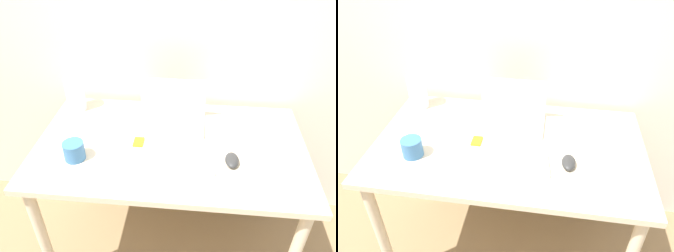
% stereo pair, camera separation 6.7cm
% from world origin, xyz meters
% --- Properties ---
extents(wall_back, '(6.00, 0.05, 2.50)m').
position_xyz_m(wall_back, '(0.00, 0.79, 1.25)').
color(wall_back, silver).
rests_on(wall_back, ground_plane).
extents(desk, '(1.24, 0.72, 0.76)m').
position_xyz_m(desk, '(0.00, 0.36, 0.66)').
color(desk, beige).
rests_on(desk, ground_plane).
extents(laptop, '(0.32, 0.22, 0.23)m').
position_xyz_m(laptop, '(-0.01, 0.54, 0.81)').
color(laptop, white).
rests_on(laptop, desk).
extents(keyboard, '(0.43, 0.21, 0.02)m').
position_xyz_m(keyboard, '(-0.01, 0.20, 0.77)').
color(keyboard, white).
rests_on(keyboard, desk).
extents(mouse, '(0.06, 0.10, 0.03)m').
position_xyz_m(mouse, '(0.27, 0.25, 0.77)').
color(mouse, '#2D2D2D').
rests_on(mouse, desk).
extents(vase, '(0.10, 0.10, 0.26)m').
position_xyz_m(vase, '(-0.52, 0.61, 0.88)').
color(vase, white).
rests_on(vase, desk).
extents(mp3_player, '(0.04, 0.07, 0.01)m').
position_xyz_m(mp3_player, '(-0.15, 0.35, 0.76)').
color(mp3_player, orange).
rests_on(mp3_player, desk).
extents(mug, '(0.09, 0.09, 0.08)m').
position_xyz_m(mug, '(-0.40, 0.22, 0.80)').
color(mug, teal).
rests_on(mug, desk).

